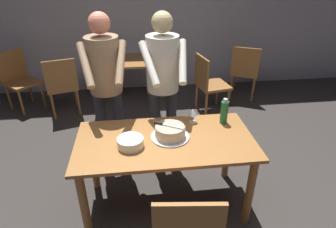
{
  "coord_description": "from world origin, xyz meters",
  "views": [
    {
      "loc": [
        -0.22,
        -2.04,
        2.12
      ],
      "look_at": [
        0.05,
        0.18,
        0.9
      ],
      "focal_mm": 30.32,
      "sensor_mm": 36.0,
      "label": 1
    }
  ],
  "objects_px": {
    "cake_knife": "(162,124)",
    "person_cutting_cake": "(163,78)",
    "wine_glass_near": "(193,113)",
    "background_chair_1": "(209,82)",
    "main_dining_table": "(165,151)",
    "person_standing_beside": "(106,80)",
    "plate_stack": "(130,142)",
    "background_chair_3": "(19,78)",
    "water_bottle": "(224,112)",
    "cake_on_platter": "(170,132)",
    "background_chair_0": "(245,70)",
    "background_table": "(122,70)",
    "background_chair_2": "(62,84)"
  },
  "relations": [
    {
      "from": "cake_knife",
      "to": "person_cutting_cake",
      "type": "distance_m",
      "value": 0.58
    },
    {
      "from": "wine_glass_near",
      "to": "background_chair_1",
      "type": "distance_m",
      "value": 1.71
    },
    {
      "from": "main_dining_table",
      "to": "person_standing_beside",
      "type": "relative_size",
      "value": 0.9
    },
    {
      "from": "plate_stack",
      "to": "wine_glass_near",
      "type": "bearing_deg",
      "value": 29.52
    },
    {
      "from": "background_chair_3",
      "to": "water_bottle",
      "type": "bearing_deg",
      "value": -39.23
    },
    {
      "from": "cake_knife",
      "to": "wine_glass_near",
      "type": "relative_size",
      "value": 1.7
    },
    {
      "from": "water_bottle",
      "to": "background_chair_3",
      "type": "height_order",
      "value": "water_bottle"
    },
    {
      "from": "cake_on_platter",
      "to": "background_chair_0",
      "type": "height_order",
      "value": "background_chair_0"
    },
    {
      "from": "water_bottle",
      "to": "background_table",
      "type": "bearing_deg",
      "value": 115.85
    },
    {
      "from": "background_chair_1",
      "to": "person_standing_beside",
      "type": "bearing_deg",
      "value": -139.09
    },
    {
      "from": "main_dining_table",
      "to": "background_chair_0",
      "type": "height_order",
      "value": "background_chair_0"
    },
    {
      "from": "person_cutting_cake",
      "to": "background_chair_2",
      "type": "relative_size",
      "value": 1.91
    },
    {
      "from": "plate_stack",
      "to": "person_cutting_cake",
      "type": "bearing_deg",
      "value": 62.95
    },
    {
      "from": "background_table",
      "to": "background_chair_3",
      "type": "relative_size",
      "value": 1.11
    },
    {
      "from": "background_chair_0",
      "to": "background_chair_3",
      "type": "relative_size",
      "value": 1.0
    },
    {
      "from": "cake_on_platter",
      "to": "background_chair_3",
      "type": "bearing_deg",
      "value": 131.75
    },
    {
      "from": "plate_stack",
      "to": "background_chair_1",
      "type": "distance_m",
      "value": 2.25
    },
    {
      "from": "cake_knife",
      "to": "person_standing_beside",
      "type": "height_order",
      "value": "person_standing_beside"
    },
    {
      "from": "background_chair_0",
      "to": "background_chair_2",
      "type": "bearing_deg",
      "value": -174.63
    },
    {
      "from": "water_bottle",
      "to": "wine_glass_near",
      "type": "bearing_deg",
      "value": 171.78
    },
    {
      "from": "main_dining_table",
      "to": "water_bottle",
      "type": "bearing_deg",
      "value": 20.91
    },
    {
      "from": "water_bottle",
      "to": "cake_knife",
      "type": "bearing_deg",
      "value": -165.27
    },
    {
      "from": "person_standing_beside",
      "to": "background_table",
      "type": "xyz_separation_m",
      "value": [
        0.1,
        1.67,
        -0.5
      ]
    },
    {
      "from": "main_dining_table",
      "to": "wine_glass_near",
      "type": "xyz_separation_m",
      "value": [
        0.29,
        0.26,
        0.22
      ]
    },
    {
      "from": "cake_knife",
      "to": "person_cutting_cake",
      "type": "bearing_deg",
      "value": 83.43
    },
    {
      "from": "cake_on_platter",
      "to": "background_chair_1",
      "type": "relative_size",
      "value": 0.38
    },
    {
      "from": "plate_stack",
      "to": "wine_glass_near",
      "type": "distance_m",
      "value": 0.68
    },
    {
      "from": "person_cutting_cake",
      "to": "person_standing_beside",
      "type": "distance_m",
      "value": 0.57
    },
    {
      "from": "water_bottle",
      "to": "background_chair_1",
      "type": "height_order",
      "value": "water_bottle"
    },
    {
      "from": "water_bottle",
      "to": "plate_stack",
      "type": "bearing_deg",
      "value": -161.56
    },
    {
      "from": "wine_glass_near",
      "to": "background_chair_2",
      "type": "height_order",
      "value": "background_chair_2"
    },
    {
      "from": "wine_glass_near",
      "to": "background_chair_2",
      "type": "distance_m",
      "value": 2.41
    },
    {
      "from": "wine_glass_near",
      "to": "main_dining_table",
      "type": "bearing_deg",
      "value": -138.08
    },
    {
      "from": "background_chair_0",
      "to": "background_chair_1",
      "type": "relative_size",
      "value": 1.0
    },
    {
      "from": "background_table",
      "to": "person_standing_beside",
      "type": "bearing_deg",
      "value": -93.26
    },
    {
      "from": "background_chair_0",
      "to": "background_table",
      "type": "bearing_deg",
      "value": 179.81
    },
    {
      "from": "background_table",
      "to": "background_chair_1",
      "type": "xyz_separation_m",
      "value": [
        1.29,
        -0.47,
        -0.09
      ]
    },
    {
      "from": "background_chair_0",
      "to": "plate_stack",
      "type": "bearing_deg",
      "value": -128.75
    },
    {
      "from": "main_dining_table",
      "to": "background_chair_3",
      "type": "distance_m",
      "value": 3.12
    },
    {
      "from": "water_bottle",
      "to": "background_table",
      "type": "height_order",
      "value": "water_bottle"
    },
    {
      "from": "cake_knife",
      "to": "background_chair_3",
      "type": "relative_size",
      "value": 0.27
    },
    {
      "from": "cake_on_platter",
      "to": "person_standing_beside",
      "type": "distance_m",
      "value": 0.87
    },
    {
      "from": "person_cutting_cake",
      "to": "person_standing_beside",
      "type": "height_order",
      "value": "same"
    },
    {
      "from": "background_chair_2",
      "to": "person_cutting_cake",
      "type": "bearing_deg",
      "value": -46.2
    },
    {
      "from": "plate_stack",
      "to": "person_cutting_cake",
      "type": "distance_m",
      "value": 0.81
    },
    {
      "from": "cake_on_platter",
      "to": "background_chair_3",
      "type": "height_order",
      "value": "background_chair_3"
    },
    {
      "from": "person_standing_beside",
      "to": "background_chair_1",
      "type": "xyz_separation_m",
      "value": [
        1.39,
        1.2,
        -0.58
      ]
    },
    {
      "from": "background_chair_0",
      "to": "background_chair_2",
      "type": "distance_m",
      "value": 2.93
    },
    {
      "from": "person_cutting_cake",
      "to": "background_chair_1",
      "type": "bearing_deg",
      "value": 56.34
    },
    {
      "from": "main_dining_table",
      "to": "person_cutting_cake",
      "type": "height_order",
      "value": "person_cutting_cake"
    }
  ]
}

